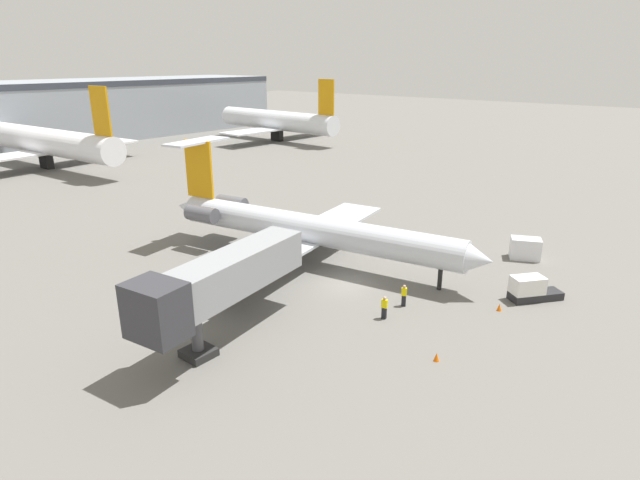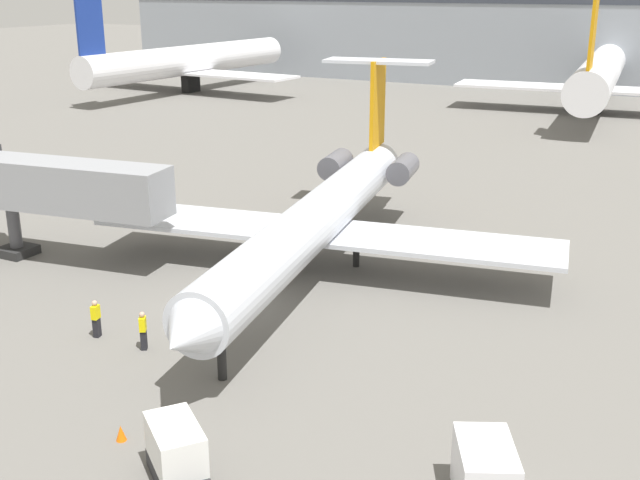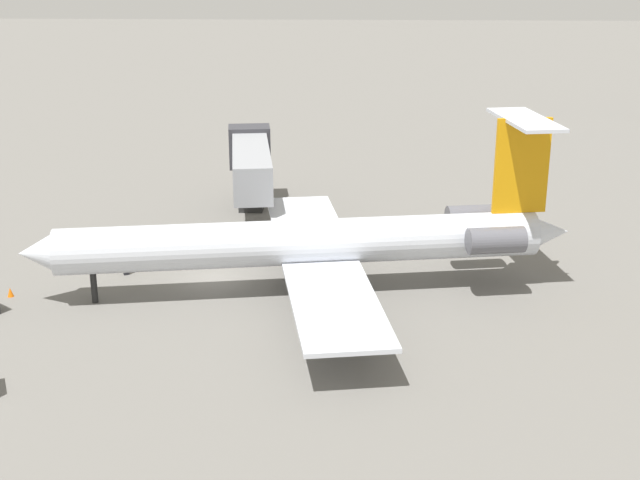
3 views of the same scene
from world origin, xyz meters
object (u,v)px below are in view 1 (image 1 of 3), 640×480
Objects in this scene: regional_jet at (302,227)px; baggage_tug_lead at (531,290)px; traffic_cone_mid at (437,357)px; traffic_cone_near at (499,307)px; cargo_container_uld at (525,249)px; jet_bridge at (215,283)px; ground_crew_marshaller at (404,295)px; parked_airliner_centre at (277,121)px; ground_crew_loader at (384,307)px; parked_airliner_west_mid at (44,141)px.

regional_jet reaches higher than baggage_tug_lead.
traffic_cone_mid is (-12.24, 1.41, -0.56)m from baggage_tug_lead.
cargo_container_uld is at bearing 11.16° from traffic_cone_near.
regional_jet is 19.55m from baggage_tug_lead.
jet_bridge reaches higher than ground_crew_marshaller.
ground_crew_marshaller is at bearing -129.61° from parked_airliner_centre.
ground_crew_loader is 73.60m from parked_airliner_west_mid.
cargo_container_uld is (13.27, -15.41, -2.19)m from regional_jet.
parked_airliner_west_mid is at bearing 170.50° from parked_airliner_centre.
parked_airliner_west_mid is (9.26, 72.92, 3.62)m from ground_crew_loader.
baggage_tug_lead reaches higher than traffic_cone_near.
ground_crew_loader is at bearing 179.48° from ground_crew_marshaller.
regional_jet is 61.16m from parked_airliner_west_mid.
cargo_container_uld is 5.53× the size of traffic_cone_mid.
baggage_tug_lead is (7.05, -6.85, -0.02)m from ground_crew_marshaller.
jet_bridge is 14.20m from ground_crew_marshaller.
baggage_tug_lead is 0.10× the size of parked_airliner_west_mid.
parked_airliner_centre is at bearing 50.05° from traffic_cone_mid.
regional_jet is 12.38m from ground_crew_marshaller.
traffic_cone_mid is at bearing -174.52° from cargo_container_uld.
jet_bridge is at bearing 152.72° from ground_crew_marshaller.
traffic_cone_near is at bearing -37.01° from jet_bridge.
baggage_tug_lead is at bearing -18.32° from traffic_cone_near.
traffic_cone_mid is at bearing -113.09° from regional_jet.
ground_crew_loader is 18.42m from cargo_container_uld.
baggage_tug_lead is 79.88m from parked_airliner_west_mid.
parked_airliner_west_mid is (11.86, 78.38, 4.20)m from traffic_cone_mid.
ground_crew_marshaller is 0.56× the size of cargo_container_uld.
traffic_cone_near is 8.97m from traffic_cone_mid.
ground_crew_marshaller is at bearing 167.45° from cargo_container_uld.
regional_jet reaches higher than traffic_cone_mid.
traffic_cone_mid is at bearing -98.60° from parked_airliner_west_mid.
parked_airliner_centre reaches higher than traffic_cone_mid.
regional_jet is 20.45m from cargo_container_uld.
ground_crew_marshaller is at bearing -95.22° from parked_airliner_west_mid.
cargo_container_uld is at bearing 21.91° from baggage_tug_lead.
baggage_tug_lead is at bearing -89.73° from parked_airliner_west_mid.
parked_airliner_west_mid is 1.18× the size of parked_airliner_centre.
baggage_tug_lead is 12.33m from traffic_cone_mid.
regional_jet is at bearing 104.38° from baggage_tug_lead.
parked_airliner_centre is (59.03, 70.48, 4.13)m from traffic_cone_mid.
cargo_container_uld reaches higher than ground_crew_marshaller.
jet_bridge is at bearing -158.73° from regional_jet.
traffic_cone_near is at bearing 161.68° from baggage_tug_lead.
ground_crew_marshaller and ground_crew_loader have the same top height.
jet_bridge is 25.20× the size of traffic_cone_mid.
parked_airliner_west_mid is at bearing 96.59° from cargo_container_uld.
regional_jet reaches higher than ground_crew_loader.
jet_bridge is 14.27m from traffic_cone_mid.
jet_bridge is 29.60m from cargo_container_uld.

